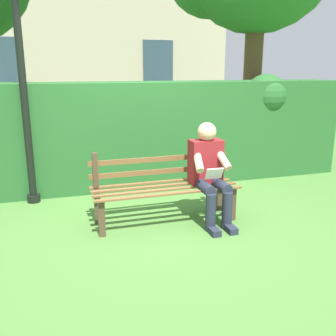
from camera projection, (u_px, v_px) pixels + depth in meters
name	position (u px, v px, depth m)	size (l,w,h in m)	color
ground	(166.00, 221.00, 4.52)	(60.00, 60.00, 0.00)	#477533
park_bench	(164.00, 187.00, 4.47)	(1.70, 0.53, 0.84)	#4C3828
person_seated	(209.00, 171.00, 4.41)	(0.44, 0.73, 1.16)	maroon
hedge_backdrop	(157.00, 131.00, 5.91)	(6.16, 0.84, 1.68)	#265B28
building_facade	(76.00, 10.00, 11.61)	(8.61, 3.24, 6.96)	#BCAD93
lamp_post	(17.00, 22.00, 4.59)	(0.32, 0.32, 3.34)	black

